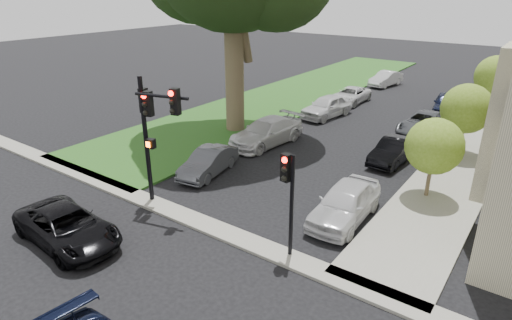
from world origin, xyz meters
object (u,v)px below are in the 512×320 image
Objects in this scene: small_tree_c at (496,76)px; car_parked_8 at (350,95)px; traffic_signal_secondary at (289,187)px; car_cross_near at (67,227)px; small_tree_a at (434,146)px; car_parked_1 at (393,151)px; traffic_signal_main at (152,120)px; car_parked_3 at (446,103)px; car_parked_0 at (345,203)px; car_parked_2 at (425,123)px; car_parked_4 at (457,96)px; car_parked_9 at (386,79)px; car_parked_6 at (266,132)px; small_tree_b at (467,109)px; car_parked_7 at (327,106)px; car_parked_5 at (208,162)px.

car_parked_8 is (-10.00, -2.53, -2.33)m from small_tree_c.
car_cross_near is at bearing -150.21° from traffic_signal_secondary.
small_tree_a is 0.83× the size of car_parked_8.
car_parked_1 is at bearing -21.60° from car_cross_near.
small_tree_a is 12.29m from traffic_signal_main.
car_parked_3 is (0.03, 22.86, -2.01)m from traffic_signal_secondary.
car_parked_0 is 0.90× the size of car_parked_2.
car_cross_near reaches higher than car_parked_1.
car_parked_9 is (-7.16, 3.10, 0.05)m from car_parked_4.
car_parked_6 reaches higher than car_parked_9.
traffic_signal_main is 5.30m from car_cross_near.
small_tree_b is 0.73× the size of traffic_signal_main.
small_tree_c is 25.82m from traffic_signal_main.
car_parked_7 reaches higher than car_parked_2.
small_tree_a is 4.65m from car_parked_1.
small_tree_c is at bearing 81.45° from car_parked_0.
car_parked_9 is at bearing 96.53° from car_parked_6.
car_parked_6 is at bearing -153.82° from small_tree_b.
car_parked_1 is (0.08, 10.93, -2.10)m from traffic_signal_secondary.
car_parked_0 is 1.05× the size of car_parked_4.
small_tree_a is at bearing -47.38° from car_parked_1.
small_tree_b is 0.94× the size of car_parked_4.
car_parked_3 is 1.06× the size of car_parked_9.
traffic_signal_secondary is 11.88m from car_parked_6.
car_parked_2 is 10.61m from car_parked_6.
car_cross_near reaches higher than car_parked_4.
car_cross_near is 16.71m from car_parked_1.
car_parked_7 is at bearing -173.66° from car_parked_2.
car_parked_6 is (-0.48, 9.18, -3.15)m from traffic_signal_main.
car_parked_5 is (-9.92, -10.38, -2.10)m from small_tree_b.
car_parked_8 is (-7.26, -4.85, -0.00)m from car_parked_4.
small_tree_c reaches higher than car_parked_1.
car_cross_near is (-0.45, -4.16, -3.25)m from traffic_signal_main.
traffic_signal_secondary reaches higher than car_parked_3.
car_parked_6 is at bearing 141.85° from car_parked_0.
car_parked_2 is at bearing 106.37° from small_tree_a.
car_parked_1 is 0.97× the size of car_parked_9.
car_parked_0 reaches higher than car_parked_2.
car_parked_3 is (-0.06, 11.93, 0.09)m from car_parked_1.
small_tree_a is 15.55m from car_cross_near.
car_cross_near is at bearing -82.45° from car_parked_7.
car_parked_2 is at bearing 89.67° from traffic_signal_secondary.
car_parked_7 reaches higher than car_parked_4.
car_cross_near is 7.89m from car_parked_5.
car_parked_5 is (-9.92, -20.24, -2.30)m from small_tree_c.
car_parked_9 is at bearing 90.68° from traffic_signal_main.
traffic_signal_secondary is (-2.82, -14.15, 0.01)m from small_tree_b.
car_parked_3 is at bearing -80.48° from car_parked_4.
car_parked_3 is at bearing 49.96° from car_parked_7.
traffic_signal_secondary is 0.73× the size of car_parked_6.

